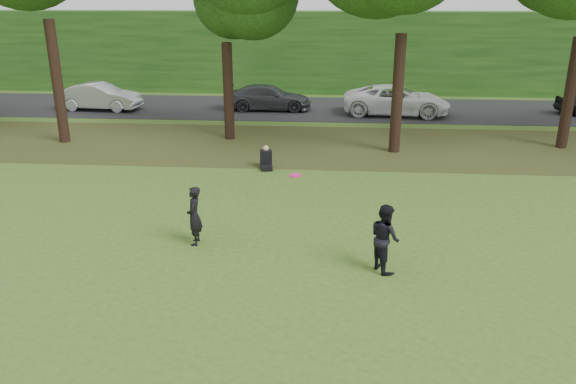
% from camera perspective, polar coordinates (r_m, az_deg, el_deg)
% --- Properties ---
extents(ground, '(120.00, 120.00, 0.00)m').
position_cam_1_polar(ground, '(11.72, -3.30, -11.60)').
color(ground, '#39571B').
rests_on(ground, ground).
extents(leaf_litter, '(60.00, 7.00, 0.01)m').
position_cam_1_polar(leaf_litter, '(23.75, 0.86, 4.80)').
color(leaf_litter, '#483819').
rests_on(leaf_litter, ground).
extents(street, '(70.00, 7.00, 0.02)m').
position_cam_1_polar(street, '(31.54, 1.81, 8.50)').
color(street, black).
rests_on(street, ground).
extents(far_hedge, '(70.00, 3.00, 5.00)m').
position_cam_1_polar(far_hedge, '(37.13, 2.31, 14.04)').
color(far_hedge, '#163F12').
rests_on(far_hedge, ground).
extents(player_left, '(0.41, 0.59, 1.53)m').
position_cam_1_polar(player_left, '(14.32, -9.50, -2.40)').
color(player_left, black).
rests_on(player_left, ground).
extents(player_right, '(0.89, 0.97, 1.60)m').
position_cam_1_polar(player_right, '(13.00, 9.81, -4.59)').
color(player_right, black).
rests_on(player_right, ground).
extents(parked_cars, '(39.29, 3.23, 1.53)m').
position_cam_1_polar(parked_cars, '(30.43, -1.62, 9.47)').
color(parked_cars, black).
rests_on(parked_cars, street).
extents(frisbee, '(0.36, 0.35, 0.05)m').
position_cam_1_polar(frisbee, '(12.64, 0.74, 1.71)').
color(frisbee, '#FA1583').
rests_on(frisbee, ground).
extents(seated_person, '(0.54, 0.79, 0.83)m').
position_cam_1_polar(seated_person, '(20.54, -2.24, 3.30)').
color(seated_person, black).
rests_on(seated_person, ground).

